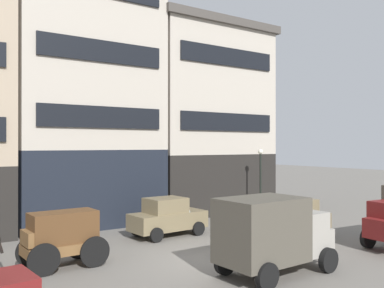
# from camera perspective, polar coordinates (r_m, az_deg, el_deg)

# --- Properties ---
(ground_plane) EXTENTS (120.00, 120.00, 0.00)m
(ground_plane) POSITION_cam_1_polar(r_m,az_deg,el_deg) (16.29, 1.45, -15.65)
(ground_plane) COLOR slate
(building_center_left) EXTENTS (8.28, 7.15, 14.65)m
(building_center_left) POSITION_cam_1_polar(r_m,az_deg,el_deg) (25.21, -14.88, 6.72)
(building_center_left) COLOR black
(building_center_left) RESTS_ON ground_plane
(building_center_right) EXTENTS (8.79, 7.15, 12.32)m
(building_center_right) POSITION_cam_1_polar(r_m,az_deg,el_deg) (28.84, 0.69, 3.52)
(building_center_right) COLOR black
(building_center_right) RESTS_ON ground_plane
(cargo_wagon) EXTENTS (2.96, 1.63, 1.98)m
(cargo_wagon) POSITION_cam_1_polar(r_m,az_deg,el_deg) (16.04, -17.18, -11.67)
(cargo_wagon) COLOR brown
(cargo_wagon) RESTS_ON ground_plane
(delivery_truck_far) EXTENTS (4.41, 2.27, 2.62)m
(delivery_truck_far) POSITION_cam_1_polar(r_m,az_deg,el_deg) (14.74, 11.01, -11.61)
(delivery_truck_far) COLOR gray
(delivery_truck_far) RESTS_ON ground_plane
(sedan_light) EXTENTS (3.79, 2.05, 1.83)m
(sedan_light) POSITION_cam_1_polar(r_m,az_deg,el_deg) (20.56, -3.34, -9.78)
(sedan_light) COLOR #7A6B4C
(sedan_light) RESTS_ON ground_plane
(sedan_parked_curb) EXTENTS (3.75, 1.96, 1.83)m
(sedan_parked_curb) POSITION_cam_1_polar(r_m,az_deg,el_deg) (20.40, 13.46, -9.85)
(sedan_parked_curb) COLOR #7A6B4C
(sedan_parked_curb) RESTS_ON ground_plane
(streetlamp_curbside) EXTENTS (0.32, 0.32, 4.12)m
(streetlamp_curbside) POSITION_cam_1_polar(r_m,az_deg,el_deg) (25.85, 9.24, -3.88)
(streetlamp_curbside) COLOR black
(streetlamp_curbside) RESTS_ON ground_plane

